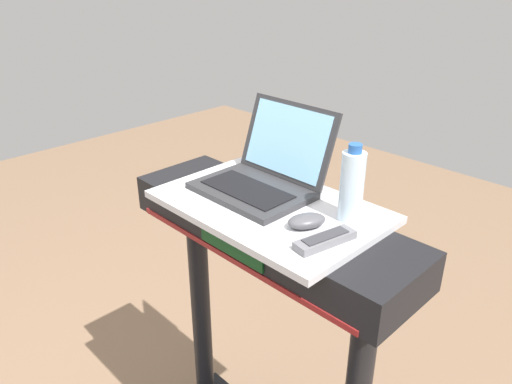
{
  "coord_description": "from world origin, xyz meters",
  "views": [
    {
      "loc": [
        0.83,
        -0.17,
        1.74
      ],
      "look_at": [
        0.0,
        0.65,
        1.18
      ],
      "focal_mm": 34.44,
      "sensor_mm": 36.0,
      "label": 1
    }
  ],
  "objects_px": {
    "water_bottle": "(352,185)",
    "computer_mouse": "(307,221)",
    "laptop": "(263,174)",
    "tv_remote": "(325,240)"
  },
  "relations": [
    {
      "from": "computer_mouse",
      "to": "tv_remote",
      "type": "height_order",
      "value": "computer_mouse"
    },
    {
      "from": "laptop",
      "to": "computer_mouse",
      "type": "distance_m",
      "value": 0.25
    },
    {
      "from": "laptop",
      "to": "water_bottle",
      "type": "distance_m",
      "value": 0.29
    },
    {
      "from": "tv_remote",
      "to": "computer_mouse",
      "type": "bearing_deg",
      "value": 159.34
    },
    {
      "from": "water_bottle",
      "to": "computer_mouse",
      "type": "bearing_deg",
      "value": -113.93
    },
    {
      "from": "computer_mouse",
      "to": "water_bottle",
      "type": "height_order",
      "value": "water_bottle"
    },
    {
      "from": "laptop",
      "to": "water_bottle",
      "type": "relative_size",
      "value": 1.58
    },
    {
      "from": "laptop",
      "to": "tv_remote",
      "type": "relative_size",
      "value": 1.94
    },
    {
      "from": "laptop",
      "to": "computer_mouse",
      "type": "bearing_deg",
      "value": -18.79
    },
    {
      "from": "laptop",
      "to": "water_bottle",
      "type": "height_order",
      "value": "laptop"
    }
  ]
}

